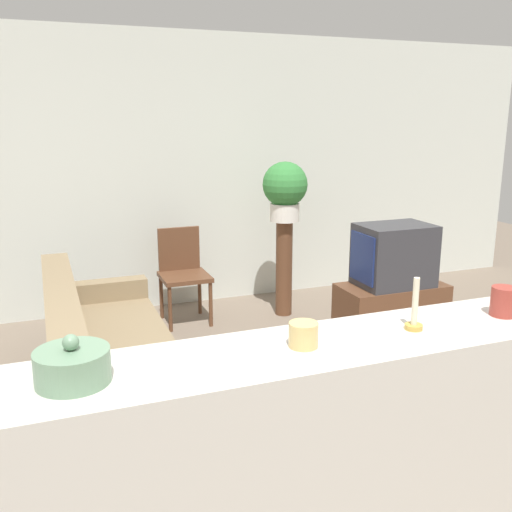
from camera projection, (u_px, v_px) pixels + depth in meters
The scene contains 12 objects.
wall_back at pixel (139, 174), 5.53m from camera, with size 9.00×0.06×2.70m.
couch at pixel (105, 358), 3.91m from camera, with size 0.81×1.96×0.83m.
tv_stand at pixel (391, 316), 4.79m from camera, with size 0.89×0.44×0.54m.
television at pixel (394, 255), 4.66m from camera, with size 0.61×0.42×0.51m.
wooden_chair at pixel (183, 270), 5.36m from camera, with size 0.44×0.44×0.88m.
plant_stand at pixel (284, 268), 5.53m from camera, with size 0.16×0.16×0.93m.
potted_plant at pixel (285, 188), 5.34m from camera, with size 0.42×0.42×0.56m.
foreground_counter at pixel (319, 475), 2.21m from camera, with size 2.51×0.44×1.09m.
decorative_bowl at pixel (73, 366), 1.77m from camera, with size 0.23×0.23×0.16m.
candle_jar at pixel (303, 335), 2.04m from camera, with size 0.11×0.11×0.09m.
candlestick at pixel (414, 313), 2.20m from camera, with size 0.07×0.07×0.21m.
coffee_tin at pixel (504, 301), 2.36m from camera, with size 0.10×0.10×0.12m.
Camera 1 is at (-0.93, -2.17, 1.90)m, focal length 40.00 mm.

